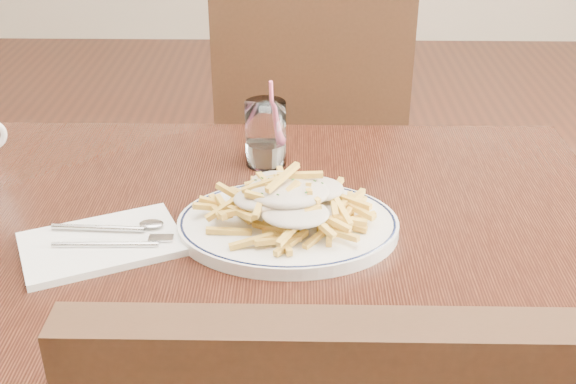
{
  "coord_description": "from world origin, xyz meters",
  "views": [
    {
      "loc": [
        0.08,
        -0.96,
        1.33
      ],
      "look_at": [
        0.07,
        -0.02,
        0.82
      ],
      "focal_mm": 45.0,
      "sensor_mm": 36.0,
      "label": 1
    }
  ],
  "objects_px": {
    "loaded_fries": "(288,198)",
    "water_glass": "(266,137)",
    "table": "(246,268)",
    "fries_plate": "(288,225)",
    "chair_far": "(314,128)"
  },
  "relations": [
    {
      "from": "table",
      "to": "chair_far",
      "type": "bearing_deg",
      "value": 81.18
    },
    {
      "from": "chair_far",
      "to": "loaded_fries",
      "type": "bearing_deg",
      "value": -93.86
    },
    {
      "from": "fries_plate",
      "to": "chair_far",
      "type": "bearing_deg",
      "value": 86.14
    },
    {
      "from": "fries_plate",
      "to": "loaded_fries",
      "type": "height_order",
      "value": "loaded_fries"
    },
    {
      "from": "fries_plate",
      "to": "water_glass",
      "type": "bearing_deg",
      "value": 100.54
    },
    {
      "from": "chair_far",
      "to": "fries_plate",
      "type": "distance_m",
      "value": 0.82
    },
    {
      "from": "fries_plate",
      "to": "water_glass",
      "type": "relative_size",
      "value": 2.55
    },
    {
      "from": "table",
      "to": "fries_plate",
      "type": "xyz_separation_m",
      "value": [
        0.07,
        -0.02,
        0.09
      ]
    },
    {
      "from": "fries_plate",
      "to": "loaded_fries",
      "type": "bearing_deg",
      "value": -36.87
    },
    {
      "from": "loaded_fries",
      "to": "table",
      "type": "bearing_deg",
      "value": 166.5
    },
    {
      "from": "fries_plate",
      "to": "loaded_fries",
      "type": "relative_size",
      "value": 1.6
    },
    {
      "from": "table",
      "to": "fries_plate",
      "type": "bearing_deg",
      "value": -13.5
    },
    {
      "from": "loaded_fries",
      "to": "water_glass",
      "type": "distance_m",
      "value": 0.24
    },
    {
      "from": "fries_plate",
      "to": "loaded_fries",
      "type": "distance_m",
      "value": 0.05
    },
    {
      "from": "loaded_fries",
      "to": "fries_plate",
      "type": "bearing_deg",
      "value": 143.13
    }
  ]
}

